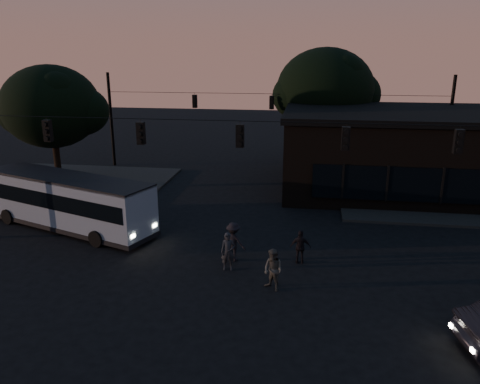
# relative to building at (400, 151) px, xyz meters

# --- Properties ---
(ground) EXTENTS (120.00, 120.00, 0.00)m
(ground) POSITION_rel_building_xyz_m (-9.00, -15.97, -2.71)
(ground) COLOR black
(ground) RESTS_ON ground
(sidewalk_far_right) EXTENTS (14.00, 10.00, 0.15)m
(sidewalk_far_right) POSITION_rel_building_xyz_m (3.00, -1.97, -2.63)
(sidewalk_far_right) COLOR black
(sidewalk_far_right) RESTS_ON ground
(sidewalk_far_left) EXTENTS (14.00, 10.00, 0.15)m
(sidewalk_far_left) POSITION_rel_building_xyz_m (-23.00, -1.97, -2.63)
(sidewalk_far_left) COLOR black
(sidewalk_far_left) RESTS_ON ground
(building) EXTENTS (15.40, 10.41, 5.40)m
(building) POSITION_rel_building_xyz_m (0.00, 0.00, 0.00)
(building) COLOR black
(building) RESTS_ON ground
(tree_behind) EXTENTS (7.60, 7.60, 9.43)m
(tree_behind) POSITION_rel_building_xyz_m (-5.00, 6.03, 3.48)
(tree_behind) COLOR black
(tree_behind) RESTS_ON ground
(tree_left) EXTENTS (6.40, 6.40, 8.30)m
(tree_left) POSITION_rel_building_xyz_m (-23.00, -2.97, 2.86)
(tree_left) COLOR black
(tree_left) RESTS_ON ground
(signal_rig_near) EXTENTS (26.24, 0.30, 7.50)m
(signal_rig_near) POSITION_rel_building_xyz_m (-9.00, -11.97, 1.74)
(signal_rig_near) COLOR black
(signal_rig_near) RESTS_ON ground
(signal_rig_far) EXTENTS (26.24, 0.30, 7.50)m
(signal_rig_far) POSITION_rel_building_xyz_m (-9.00, 4.03, 1.50)
(signal_rig_far) COLOR black
(signal_rig_far) RESTS_ON ground
(bus) EXTENTS (10.41, 5.72, 2.87)m
(bus) POSITION_rel_building_xyz_m (-18.44, -10.14, -1.09)
(bus) COLOR gray
(bus) RESTS_ON ground
(pedestrian_a) EXTENTS (0.66, 0.48, 1.68)m
(pedestrian_a) POSITION_rel_building_xyz_m (-9.25, -13.73, -1.87)
(pedestrian_a) COLOR black
(pedestrian_a) RESTS_ON ground
(pedestrian_b) EXTENTS (1.05, 1.02, 1.70)m
(pedestrian_b) POSITION_rel_building_xyz_m (-7.19, -15.23, -1.86)
(pedestrian_b) COLOR #3A3935
(pedestrian_b) RESTS_ON ground
(pedestrian_c) EXTENTS (0.92, 0.41, 1.55)m
(pedestrian_c) POSITION_rel_building_xyz_m (-6.19, -12.62, -1.93)
(pedestrian_c) COLOR black
(pedestrian_c) RESTS_ON ground
(pedestrian_d) EXTENTS (1.31, 0.99, 1.80)m
(pedestrian_d) POSITION_rel_building_xyz_m (-9.17, -12.76, -1.81)
(pedestrian_d) COLOR black
(pedestrian_d) RESTS_ON ground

